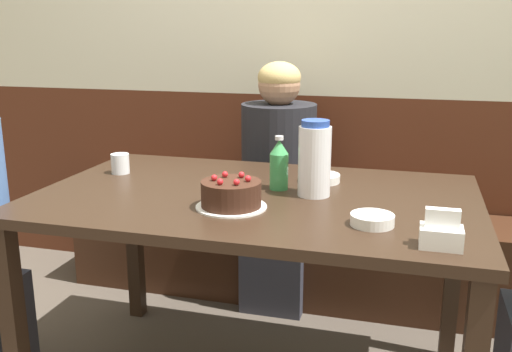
{
  "coord_description": "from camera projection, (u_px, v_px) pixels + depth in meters",
  "views": [
    {
      "loc": [
        0.51,
        -1.84,
        1.33
      ],
      "look_at": [
        -0.01,
        0.05,
        0.83
      ],
      "focal_mm": 40.0,
      "sensor_mm": 36.0,
      "label": 1
    }
  ],
  "objects": [
    {
      "name": "bench_seat",
      "position": [
        300.0,
        254.0,
        2.9
      ],
      "size": [
        2.37,
        0.38,
        0.46
      ],
      "color": "#381E11",
      "rests_on": "ground_plane"
    },
    {
      "name": "napkin_holder",
      "position": [
        441.0,
        233.0,
        1.49
      ],
      "size": [
        0.11,
        0.08,
        0.11
      ],
      "color": "white",
      "rests_on": "dining_table"
    },
    {
      "name": "birthday_cake",
      "position": [
        231.0,
        195.0,
        1.82
      ],
      "size": [
        0.23,
        0.23,
        0.11
      ],
      "color": "white",
      "rests_on": "dining_table"
    },
    {
      "name": "bowl_soup_white",
      "position": [
        372.0,
        220.0,
        1.66
      ],
      "size": [
        0.13,
        0.13,
        0.03
      ],
      "color": "white",
      "rests_on": "dining_table"
    },
    {
      "name": "dining_table",
      "position": [
        256.0,
        217.0,
        2.01
      ],
      "size": [
        1.52,
        0.95,
        0.78
      ],
      "color": "black",
      "rests_on": "ground_plane"
    },
    {
      "name": "glass_water_tall",
      "position": [
        120.0,
        164.0,
        2.26
      ],
      "size": [
        0.07,
        0.07,
        0.08
      ],
      "color": "silver",
      "rests_on": "dining_table"
    },
    {
      "name": "bowl_rice_small",
      "position": [
        320.0,
        178.0,
        2.14
      ],
      "size": [
        0.15,
        0.15,
        0.03
      ],
      "color": "white",
      "rests_on": "dining_table"
    },
    {
      "name": "person_pale_blue_shirt",
      "position": [
        278.0,
        190.0,
        2.74
      ],
      "size": [
        0.35,
        0.35,
        1.19
      ],
      "rotation": [
        0.0,
        0.0,
        -1.57
      ],
      "color": "#33333D",
      "rests_on": "ground_plane"
    },
    {
      "name": "water_pitcher",
      "position": [
        315.0,
        159.0,
        1.93
      ],
      "size": [
        0.11,
        0.11,
        0.26
      ],
      "color": "white",
      "rests_on": "dining_table"
    },
    {
      "name": "back_wall",
      "position": [
        312.0,
        47.0,
        2.85
      ],
      "size": [
        4.8,
        0.04,
        2.5
      ],
      "color": "#4C2314",
      "rests_on": "ground_plane"
    },
    {
      "name": "soju_bottle",
      "position": [
        279.0,
        164.0,
        2.02
      ],
      "size": [
        0.07,
        0.07,
        0.19
      ],
      "color": "#388E4C",
      "rests_on": "dining_table"
    }
  ]
}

